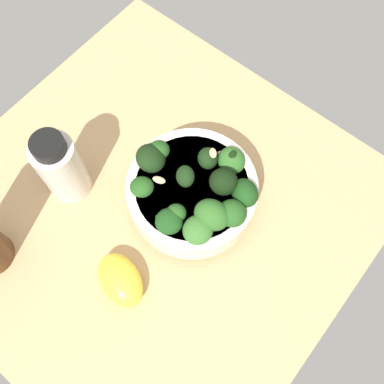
% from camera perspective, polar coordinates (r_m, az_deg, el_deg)
% --- Properties ---
extents(ground_plane, '(0.57, 0.57, 0.04)m').
position_cam_1_polar(ground_plane, '(0.66, -4.97, -2.65)').
color(ground_plane, tan).
extents(bowl_of_broccoli, '(0.18, 0.20, 0.09)m').
position_cam_1_polar(bowl_of_broccoli, '(0.61, 0.31, 0.02)').
color(bowl_of_broccoli, silver).
rests_on(bowl_of_broccoli, ground_plane).
extents(lemon_wedge, '(0.07, 0.09, 0.04)m').
position_cam_1_polar(lemon_wedge, '(0.60, -9.12, -11.00)').
color(lemon_wedge, yellow).
rests_on(lemon_wedge, ground_plane).
extents(bottle_short, '(0.06, 0.06, 0.13)m').
position_cam_1_polar(bottle_short, '(0.63, -16.39, 3.07)').
color(bottle_short, beige).
rests_on(bottle_short, ground_plane).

